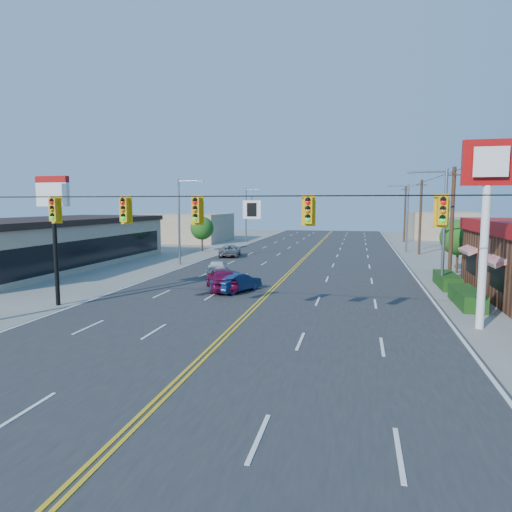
% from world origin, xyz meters
% --- Properties ---
extents(ground, '(160.00, 160.00, 0.00)m').
position_xyz_m(ground, '(0.00, 0.00, 0.00)').
color(ground, gray).
rests_on(ground, ground).
extents(road, '(20.00, 120.00, 0.06)m').
position_xyz_m(road, '(0.00, 20.00, 0.03)').
color(road, '#2D2D30').
rests_on(road, ground).
extents(signal_span, '(24.32, 0.34, 9.00)m').
position_xyz_m(signal_span, '(-0.12, 0.00, 4.89)').
color(signal_span, '#47301E').
rests_on(signal_span, ground).
extents(kfc_pylon, '(2.20, 0.36, 8.50)m').
position_xyz_m(kfc_pylon, '(11.00, 4.00, 6.04)').
color(kfc_pylon, white).
rests_on(kfc_pylon, ground).
extents(strip_mall, '(10.40, 26.40, 4.40)m').
position_xyz_m(strip_mall, '(-22.00, 18.00, 2.25)').
color(strip_mall, tan).
rests_on(strip_mall, ground).
extents(pizza_hut_sign, '(1.90, 0.30, 6.85)m').
position_xyz_m(pizza_hut_sign, '(-11.00, 4.00, 5.18)').
color(pizza_hut_sign, black).
rests_on(pizza_hut_sign, ground).
extents(streetlight_se, '(2.55, 0.25, 8.00)m').
position_xyz_m(streetlight_se, '(10.79, 14.00, 4.51)').
color(streetlight_se, gray).
rests_on(streetlight_se, ground).
extents(streetlight_ne, '(2.55, 0.25, 8.00)m').
position_xyz_m(streetlight_ne, '(10.79, 38.00, 4.51)').
color(streetlight_ne, gray).
rests_on(streetlight_ne, ground).
extents(streetlight_sw, '(2.55, 0.25, 8.00)m').
position_xyz_m(streetlight_sw, '(-10.79, 22.00, 4.51)').
color(streetlight_sw, gray).
rests_on(streetlight_sw, ground).
extents(streetlight_nw, '(2.55, 0.25, 8.00)m').
position_xyz_m(streetlight_nw, '(-10.79, 48.00, 4.51)').
color(streetlight_nw, gray).
rests_on(streetlight_nw, ground).
extents(utility_pole_near, '(0.28, 0.28, 8.40)m').
position_xyz_m(utility_pole_near, '(12.20, 18.00, 4.20)').
color(utility_pole_near, '#47301E').
rests_on(utility_pole_near, ground).
extents(utility_pole_mid, '(0.28, 0.28, 8.40)m').
position_xyz_m(utility_pole_mid, '(12.20, 36.00, 4.20)').
color(utility_pole_mid, '#47301E').
rests_on(utility_pole_mid, ground).
extents(utility_pole_far, '(0.28, 0.28, 8.40)m').
position_xyz_m(utility_pole_far, '(12.20, 54.00, 4.20)').
color(utility_pole_far, '#47301E').
rests_on(utility_pole_far, ground).
extents(tree_kfc_rear, '(2.94, 2.94, 4.41)m').
position_xyz_m(tree_kfc_rear, '(13.50, 22.00, 2.93)').
color(tree_kfc_rear, '#47301E').
rests_on(tree_kfc_rear, ground).
extents(tree_west, '(2.80, 2.80, 4.20)m').
position_xyz_m(tree_west, '(-13.00, 34.00, 2.79)').
color(tree_west, '#47301E').
rests_on(tree_west, ground).
extents(bld_east_mid, '(12.00, 10.00, 4.00)m').
position_xyz_m(bld_east_mid, '(22.00, 40.00, 2.00)').
color(bld_east_mid, gray).
rests_on(bld_east_mid, ground).
extents(bld_west_far, '(11.00, 12.00, 4.20)m').
position_xyz_m(bld_west_far, '(-20.00, 48.00, 2.10)').
color(bld_west_far, tan).
rests_on(bld_west_far, ground).
extents(bld_east_far, '(10.00, 10.00, 4.40)m').
position_xyz_m(bld_east_far, '(19.00, 62.00, 2.20)').
color(bld_east_far, tan).
rests_on(bld_east_far, ground).
extents(car_magenta, '(3.42, 4.81, 1.52)m').
position_xyz_m(car_magenta, '(-3.20, 10.12, 0.76)').
color(car_magenta, maroon).
rests_on(car_magenta, ground).
extents(car_blue, '(2.71, 3.96, 1.24)m').
position_xyz_m(car_blue, '(-2.10, 9.77, 0.62)').
color(car_blue, navy).
rests_on(car_blue, ground).
extents(car_white, '(2.53, 4.17, 1.13)m').
position_xyz_m(car_white, '(-5.42, 16.10, 0.56)').
color(car_white, white).
rests_on(car_white, ground).
extents(car_silver, '(2.88, 4.81, 1.25)m').
position_xyz_m(car_silver, '(-8.07, 29.01, 0.63)').
color(car_silver, gray).
rests_on(car_silver, ground).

